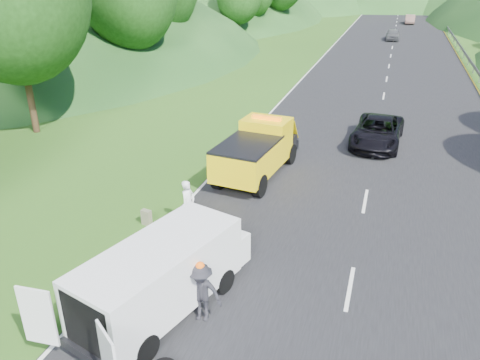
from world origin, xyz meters
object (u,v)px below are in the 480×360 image
(worker, at_px, (202,319))
(child, at_px, (186,240))
(tow_truck, at_px, (257,150))
(woman, at_px, (189,225))
(suitcase, at_px, (147,217))
(passing_suv, at_px, (376,145))
(white_van, at_px, (164,273))

(worker, bearing_deg, child, 115.88)
(tow_truck, distance_m, worker, 9.97)
(tow_truck, height_order, worker, tow_truck)
(woman, bearing_deg, child, -153.30)
(tow_truck, xyz_separation_m, suitcase, (-2.63, -5.68, -0.92))
(suitcase, distance_m, passing_suv, 13.81)
(worker, bearing_deg, suitcase, 129.08)
(white_van, relative_size, woman, 3.63)
(child, xyz_separation_m, worker, (2.08, -3.59, 0.00))
(child, height_order, passing_suv, passing_suv)
(suitcase, bearing_deg, passing_suv, 56.45)
(woman, height_order, suitcase, woman)
(child, relative_size, suitcase, 1.51)
(tow_truck, distance_m, white_van, 9.75)
(worker, distance_m, passing_suv, 16.08)
(child, distance_m, passing_suv, 13.38)
(worker, height_order, suitcase, worker)
(tow_truck, xyz_separation_m, passing_suv, (5.01, 5.83, -1.22))
(white_van, bearing_deg, worker, 12.89)
(tow_truck, relative_size, suitcase, 10.06)
(tow_truck, distance_m, suitcase, 6.32)
(child, bearing_deg, white_van, -37.85)
(child, xyz_separation_m, passing_suv, (5.81, 12.06, 0.00))
(woman, distance_m, suitcase, 1.61)
(white_van, height_order, child, white_van)
(passing_suv, bearing_deg, white_van, -103.38)
(tow_truck, xyz_separation_m, worker, (1.28, -9.81, -1.22))
(suitcase, xyz_separation_m, passing_suv, (7.63, 11.51, -0.30))
(child, bearing_deg, tow_truck, 119.26)
(white_van, relative_size, suitcase, 10.89)
(woman, distance_m, child, 1.01)
(passing_suv, bearing_deg, tow_truck, -126.79)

